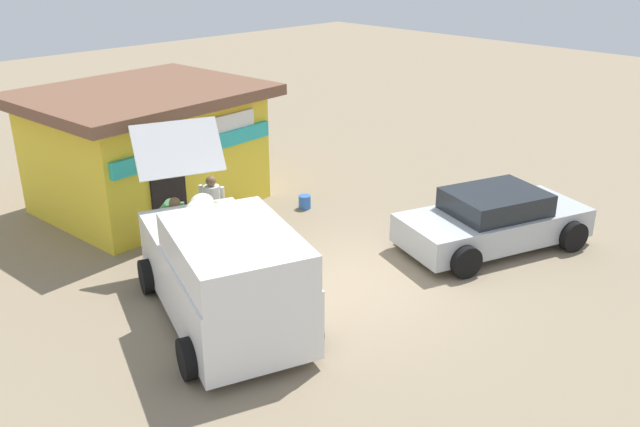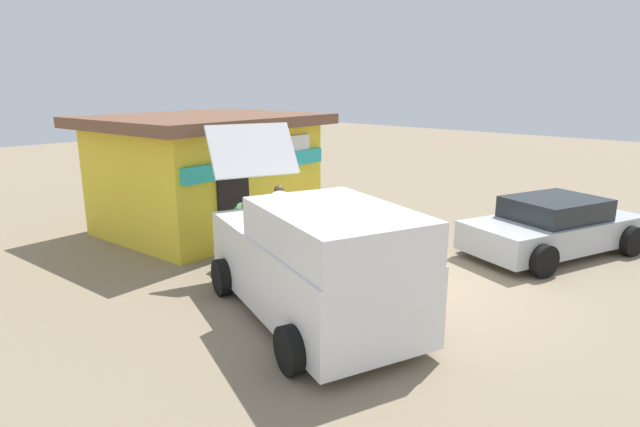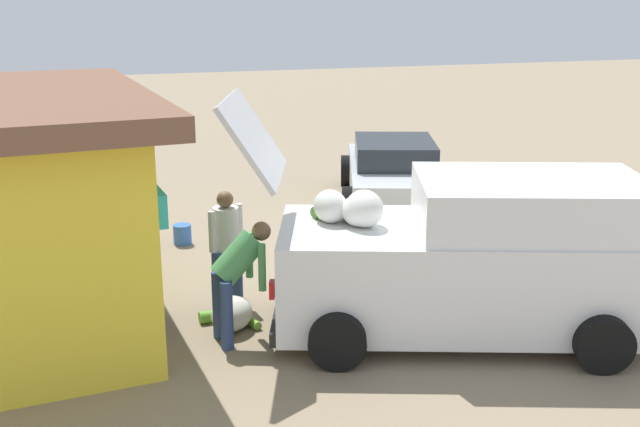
# 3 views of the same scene
# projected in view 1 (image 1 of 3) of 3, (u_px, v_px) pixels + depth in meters

# --- Properties ---
(ground_plane) EXTENTS (60.00, 60.00, 0.00)m
(ground_plane) POSITION_uv_depth(u_px,v_px,m) (368.00, 275.00, 13.29)
(ground_plane) COLOR gray
(storefront_bar) EXTENTS (5.67, 4.84, 2.89)m
(storefront_bar) POSITION_uv_depth(u_px,v_px,m) (146.00, 147.00, 16.25)
(storefront_bar) COLOR yellow
(storefront_bar) RESTS_ON ground_plane
(delivery_van) EXTENTS (3.35, 5.23, 2.89)m
(delivery_van) POSITION_uv_depth(u_px,v_px,m) (223.00, 270.00, 11.38)
(delivery_van) COLOR white
(delivery_van) RESTS_ON ground_plane
(parked_sedan) EXTENTS (4.43, 3.08, 1.25)m
(parked_sedan) POSITION_uv_depth(u_px,v_px,m) (493.00, 220.00, 14.34)
(parked_sedan) COLOR #B2B7BC
(parked_sedan) RESTS_ON ground_plane
(vendor_standing) EXTENTS (0.47, 0.50, 1.58)m
(vendor_standing) POSITION_uv_depth(u_px,v_px,m) (212.00, 206.00, 14.23)
(vendor_standing) COLOR navy
(vendor_standing) RESTS_ON ground_plane
(customer_bending) EXTENTS (0.57, 0.75, 1.45)m
(customer_bending) POSITION_uv_depth(u_px,v_px,m) (167.00, 220.00, 13.61)
(customer_bending) COLOR navy
(customer_bending) RESTS_ON ground_plane
(unloaded_banana_pile) EXTENTS (0.80, 0.76, 0.41)m
(unloaded_banana_pile) POSITION_uv_depth(u_px,v_px,m) (183.00, 246.00, 14.11)
(unloaded_banana_pile) COLOR silver
(unloaded_banana_pile) RESTS_ON ground_plane
(paint_bucket) EXTENTS (0.30, 0.30, 0.33)m
(paint_bucket) POSITION_uv_depth(u_px,v_px,m) (305.00, 202.00, 16.50)
(paint_bucket) COLOR blue
(paint_bucket) RESTS_ON ground_plane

